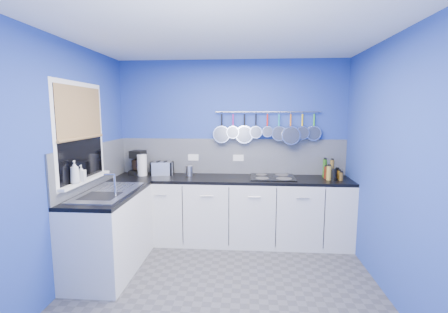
# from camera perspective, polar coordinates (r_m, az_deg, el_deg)

# --- Properties ---
(floor) EXTENTS (3.20, 3.00, 0.02)m
(floor) POSITION_cam_1_polar(r_m,az_deg,el_deg) (3.50, -0.14, -22.70)
(floor) COLOR #47474C
(floor) RESTS_ON ground
(ceiling) EXTENTS (3.20, 3.00, 0.02)m
(ceiling) POSITION_cam_1_polar(r_m,az_deg,el_deg) (3.10, -0.15, 21.63)
(ceiling) COLOR white
(ceiling) RESTS_ON ground
(wall_back) EXTENTS (3.20, 0.02, 2.50)m
(wall_back) POSITION_cam_1_polar(r_m,az_deg,el_deg) (4.55, 1.36, 1.32)
(wall_back) COLOR #253D98
(wall_back) RESTS_ON ground
(wall_front) EXTENTS (3.20, 0.02, 2.50)m
(wall_front) POSITION_cam_1_polar(r_m,az_deg,el_deg) (1.60, -4.50, -11.30)
(wall_front) COLOR #253D98
(wall_front) RESTS_ON ground
(wall_left) EXTENTS (0.02, 3.00, 2.50)m
(wall_left) POSITION_cam_1_polar(r_m,az_deg,el_deg) (3.57, -26.89, -1.40)
(wall_left) COLOR #253D98
(wall_left) RESTS_ON ground
(wall_right) EXTENTS (0.02, 3.00, 2.50)m
(wall_right) POSITION_cam_1_polar(r_m,az_deg,el_deg) (3.34, 28.55, -2.09)
(wall_right) COLOR #253D98
(wall_right) RESTS_ON ground
(backsplash_back) EXTENTS (3.20, 0.02, 0.50)m
(backsplash_back) POSITION_cam_1_polar(r_m,az_deg,el_deg) (4.54, 1.34, 0.04)
(backsplash_back) COLOR gray
(backsplash_back) RESTS_ON wall_back
(backsplash_left) EXTENTS (0.02, 1.80, 0.50)m
(backsplash_left) POSITION_cam_1_polar(r_m,az_deg,el_deg) (4.09, -22.21, -1.45)
(backsplash_left) COLOR gray
(backsplash_left) RESTS_ON wall_left
(cabinet_run_back) EXTENTS (3.20, 0.60, 0.86)m
(cabinet_run_back) POSITION_cam_1_polar(r_m,az_deg,el_deg) (4.42, 1.11, -9.77)
(cabinet_run_back) COLOR silver
(cabinet_run_back) RESTS_ON ground
(worktop_back) EXTENTS (3.20, 0.60, 0.04)m
(worktop_back) POSITION_cam_1_polar(r_m,az_deg,el_deg) (4.31, 1.13, -4.06)
(worktop_back) COLOR black
(worktop_back) RESTS_ON cabinet_run_back
(cabinet_run_left) EXTENTS (0.60, 1.20, 0.86)m
(cabinet_run_left) POSITION_cam_1_polar(r_m,az_deg,el_deg) (3.89, -19.75, -12.80)
(cabinet_run_left) COLOR silver
(cabinet_run_left) RESTS_ON ground
(worktop_left) EXTENTS (0.60, 1.20, 0.04)m
(worktop_left) POSITION_cam_1_polar(r_m,az_deg,el_deg) (3.75, -20.08, -6.35)
(worktop_left) COLOR black
(worktop_left) RESTS_ON cabinet_run_left
(window_frame) EXTENTS (0.01, 1.00, 1.10)m
(window_frame) POSITION_cam_1_polar(r_m,az_deg,el_deg) (3.78, -24.37, 3.81)
(window_frame) COLOR white
(window_frame) RESTS_ON wall_left
(window_glass) EXTENTS (0.01, 0.90, 1.00)m
(window_glass) POSITION_cam_1_polar(r_m,az_deg,el_deg) (3.77, -24.31, 3.81)
(window_glass) COLOR black
(window_glass) RESTS_ON wall_left
(bamboo_blind) EXTENTS (0.01, 0.90, 0.55)m
(bamboo_blind) POSITION_cam_1_polar(r_m,az_deg,el_deg) (3.76, -24.40, 7.23)
(bamboo_blind) COLOR olive
(bamboo_blind) RESTS_ON wall_left
(window_sill) EXTENTS (0.10, 0.98, 0.03)m
(window_sill) POSITION_cam_1_polar(r_m,az_deg,el_deg) (3.83, -23.60, -3.88)
(window_sill) COLOR white
(window_sill) RESTS_ON wall_left
(sink_unit) EXTENTS (0.50, 0.95, 0.01)m
(sink_unit) POSITION_cam_1_polar(r_m,az_deg,el_deg) (3.75, -20.09, -6.00)
(sink_unit) COLOR silver
(sink_unit) RESTS_ON worktop_left
(mixer_tap) EXTENTS (0.12, 0.08, 0.26)m
(mixer_tap) POSITION_cam_1_polar(r_m,az_deg,el_deg) (3.50, -19.02, -4.82)
(mixer_tap) COLOR silver
(mixer_tap) RESTS_ON worktop_left
(socket_left) EXTENTS (0.15, 0.01, 0.09)m
(socket_left) POSITION_cam_1_polar(r_m,az_deg,el_deg) (4.59, -5.53, -0.16)
(socket_left) COLOR white
(socket_left) RESTS_ON backsplash_back
(socket_right) EXTENTS (0.15, 0.01, 0.09)m
(socket_right) POSITION_cam_1_polar(r_m,az_deg,el_deg) (4.53, 2.60, -0.25)
(socket_right) COLOR white
(socket_right) RESTS_ON backsplash_back
(pot_rail) EXTENTS (1.45, 0.02, 0.02)m
(pot_rail) POSITION_cam_1_polar(r_m,az_deg,el_deg) (4.46, 7.83, 7.94)
(pot_rail) COLOR silver
(pot_rail) RESTS_ON wall_back
(soap_bottle_a) EXTENTS (0.12, 0.12, 0.24)m
(soap_bottle_a) POSITION_cam_1_polar(r_m,az_deg,el_deg) (3.59, -25.24, -2.55)
(soap_bottle_a) COLOR white
(soap_bottle_a) RESTS_ON window_sill
(soap_bottle_b) EXTENTS (0.09, 0.09, 0.17)m
(soap_bottle_b) POSITION_cam_1_polar(r_m,az_deg,el_deg) (3.70, -24.26, -2.72)
(soap_bottle_b) COLOR white
(soap_bottle_b) RESTS_ON window_sill
(paper_towel) EXTENTS (0.17, 0.17, 0.30)m
(paper_towel) POSITION_cam_1_polar(r_m,az_deg,el_deg) (4.55, -14.49, -1.50)
(paper_towel) COLOR white
(paper_towel) RESTS_ON worktop_back
(coffee_maker) EXTENTS (0.23, 0.25, 0.34)m
(coffee_maker) POSITION_cam_1_polar(r_m,az_deg,el_deg) (4.65, -15.26, -1.07)
(coffee_maker) COLOR black
(coffee_maker) RESTS_ON worktop_back
(toaster) EXTENTS (0.32, 0.23, 0.18)m
(toaster) POSITION_cam_1_polar(r_m,az_deg,el_deg) (4.56, -11.07, -2.09)
(toaster) COLOR silver
(toaster) RESTS_ON worktop_back
(canister) EXTENTS (0.10, 0.10, 0.14)m
(canister) POSITION_cam_1_polar(r_m,az_deg,el_deg) (4.44, -6.24, -2.56)
(canister) COLOR silver
(canister) RESTS_ON worktop_back
(hob) EXTENTS (0.59, 0.52, 0.01)m
(hob) POSITION_cam_1_polar(r_m,az_deg,el_deg) (4.36, 8.68, -3.65)
(hob) COLOR black
(hob) RESTS_ON worktop_back
(pan_0) EXTENTS (0.24, 0.07, 0.43)m
(pan_0) POSITION_cam_1_polar(r_m,az_deg,el_deg) (4.47, -0.41, 5.24)
(pan_0) COLOR silver
(pan_0) RESTS_ON pot_rail
(pan_1) EXTENTS (0.18, 0.09, 0.37)m
(pan_1) POSITION_cam_1_polar(r_m,az_deg,el_deg) (4.45, 1.63, 5.65)
(pan_1) COLOR silver
(pan_1) RESTS_ON pot_rail
(pan_2) EXTENTS (0.25, 0.07, 0.44)m
(pan_2) POSITION_cam_1_polar(r_m,az_deg,el_deg) (4.45, 3.68, 5.19)
(pan_2) COLOR silver
(pan_2) RESTS_ON pot_rail
(pan_3) EXTENTS (0.17, 0.10, 0.36)m
(pan_3) POSITION_cam_1_polar(r_m,az_deg,el_deg) (4.45, 5.74, 5.64)
(pan_3) COLOR silver
(pan_3) RESTS_ON pot_rail
(pan_4) EXTENTS (0.15, 0.12, 0.34)m
(pan_4) POSITION_cam_1_polar(r_m,az_deg,el_deg) (4.46, 7.80, 5.74)
(pan_4) COLOR silver
(pan_4) RESTS_ON pot_rail
(pan_5) EXTENTS (0.21, 0.09, 0.40)m
(pan_5) POSITION_cam_1_polar(r_m,az_deg,el_deg) (4.47, 9.83, 5.35)
(pan_5) COLOR silver
(pan_5) RESTS_ON pot_rail
(pan_6) EXTENTS (0.26, 0.12, 0.45)m
(pan_6) POSITION_cam_1_polar(r_m,az_deg,el_deg) (4.49, 11.85, 5.00)
(pan_6) COLOR silver
(pan_6) RESTS_ON pot_rail
(pan_7) EXTENTS (0.18, 0.09, 0.37)m
(pan_7) POSITION_cam_1_polar(r_m,az_deg,el_deg) (4.51, 13.87, 5.40)
(pan_7) COLOR silver
(pan_7) RESTS_ON pot_rail
(pan_8) EXTENTS (0.20, 0.05, 0.39)m
(pan_8) POSITION_cam_1_polar(r_m,az_deg,el_deg) (4.54, 15.85, 5.23)
(pan_8) COLOR silver
(pan_8) RESTS_ON pot_rail
(condiment_0) EXTENTS (0.07, 0.07, 0.11)m
(condiment_0) POSITION_cam_1_polar(r_m,az_deg,el_deg) (4.58, 19.66, -2.83)
(condiment_0) COLOR black
(condiment_0) RESTS_ON worktop_back
(condiment_1) EXTENTS (0.05, 0.05, 0.19)m
(condiment_1) POSITION_cam_1_polar(r_m,az_deg,el_deg) (4.52, 18.84, -2.39)
(condiment_1) COLOR #3F721E
(condiment_1) RESTS_ON worktop_back
(condiment_2) EXTENTS (0.05, 0.05, 0.24)m
(condiment_2) POSITION_cam_1_polar(r_m,az_deg,el_deg) (4.53, 17.64, -2.02)
(condiment_2) COLOR #265919
(condiment_2) RESTS_ON worktop_back
(condiment_3) EXTENTS (0.05, 0.05, 0.11)m
(condiment_3) POSITION_cam_1_polar(r_m,az_deg,el_deg) (4.47, 20.02, -3.13)
(condiment_3) COLOR #8C5914
(condiment_3) RESTS_ON worktop_back
(condiment_4) EXTENTS (0.05, 0.05, 0.25)m
(condiment_4) POSITION_cam_1_polar(r_m,az_deg,el_deg) (4.42, 18.81, -2.23)
(condiment_4) COLOR brown
(condiment_4) RESTS_ON worktop_back
(condiment_5) EXTENTS (0.05, 0.05, 0.16)m
(condiment_5) POSITION_cam_1_polar(r_m,az_deg,el_deg) (4.44, 17.84, -2.76)
(condiment_5) COLOR #4C190C
(condiment_5) RESTS_ON worktop_back
(condiment_6) EXTENTS (0.05, 0.05, 0.11)m
(condiment_6) POSITION_cam_1_polar(r_m,az_deg,el_deg) (4.37, 20.28, -3.38)
(condiment_6) COLOR brown
(condiment_6) RESTS_ON worktop_back
(condiment_7) EXTENTS (0.07, 0.07, 0.13)m
(condiment_7) POSITION_cam_1_polar(r_m,az_deg,el_deg) (4.34, 19.08, -3.25)
(condiment_7) COLOR black
(condiment_7) RESTS_ON worktop_back
(condiment_8) EXTENTS (0.06, 0.06, 0.19)m
(condiment_8) POSITION_cam_1_polar(r_m,az_deg,el_deg) (4.35, 18.34, -2.84)
(condiment_8) COLOR olive
(condiment_8) RESTS_ON worktop_back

